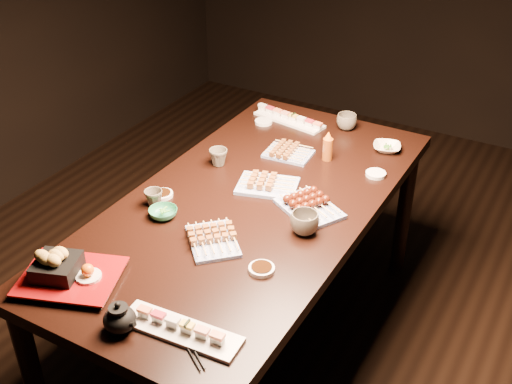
% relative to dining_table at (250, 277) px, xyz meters
% --- Properties ---
extents(ground, '(5.00, 5.00, 0.00)m').
position_rel_dining_table_xyz_m(ground, '(0.14, -0.01, -0.38)').
color(ground, black).
rests_on(ground, ground).
extents(dining_table, '(1.04, 1.87, 0.75)m').
position_rel_dining_table_xyz_m(dining_table, '(0.00, 0.00, 0.00)').
color(dining_table, black).
rests_on(dining_table, ground).
extents(sushi_platter_near, '(0.39, 0.13, 0.05)m').
position_rel_dining_table_xyz_m(sushi_platter_near, '(0.18, -0.71, 0.40)').
color(sushi_platter_near, white).
rests_on(sushi_platter_near, dining_table).
extents(sushi_platter_far, '(0.37, 0.16, 0.04)m').
position_rel_dining_table_xyz_m(sushi_platter_far, '(-0.20, 0.72, 0.40)').
color(sushi_platter_far, white).
rests_on(sushi_platter_far, dining_table).
extents(yakitori_plate_center, '(0.28, 0.23, 0.06)m').
position_rel_dining_table_xyz_m(yakitori_plate_center, '(0.01, 0.13, 0.41)').
color(yakitori_plate_center, '#828EB6').
rests_on(yakitori_plate_center, dining_table).
extents(yakitori_plate_right, '(0.27, 0.27, 0.06)m').
position_rel_dining_table_xyz_m(yakitori_plate_right, '(0.02, -0.29, 0.40)').
color(yakitori_plate_right, '#828EB6').
rests_on(yakitori_plate_right, dining_table).
extents(yakitori_plate_left, '(0.21, 0.16, 0.05)m').
position_rel_dining_table_xyz_m(yakitori_plate_left, '(-0.04, 0.41, 0.40)').
color(yakitori_plate_left, '#828EB6').
rests_on(yakitori_plate_left, dining_table).
extents(tsukune_plate, '(0.30, 0.27, 0.06)m').
position_rel_dining_table_xyz_m(tsukune_plate, '(0.23, 0.06, 0.41)').
color(tsukune_plate, '#828EB6').
rests_on(tsukune_plate, dining_table).
extents(edamame_bowl_green, '(0.12, 0.12, 0.03)m').
position_rel_dining_table_xyz_m(edamame_bowl_green, '(-0.23, -0.25, 0.39)').
color(edamame_bowl_green, '#297D51').
rests_on(edamame_bowl_green, dining_table).
extents(edamame_bowl_cream, '(0.15, 0.15, 0.03)m').
position_rel_dining_table_xyz_m(edamame_bowl_cream, '(0.32, 0.67, 0.39)').
color(edamame_bowl_cream, beige).
rests_on(edamame_bowl_cream, dining_table).
extents(tempura_tray, '(0.38, 0.34, 0.11)m').
position_rel_dining_table_xyz_m(tempura_tray, '(-0.27, -0.70, 0.43)').
color(tempura_tray, black).
rests_on(tempura_tray, dining_table).
extents(teacup_near_left, '(0.09, 0.09, 0.07)m').
position_rel_dining_table_xyz_m(teacup_near_left, '(-0.31, -0.20, 0.41)').
color(teacup_near_left, '#4C463B').
rests_on(teacup_near_left, dining_table).
extents(teacup_mid_right, '(0.14, 0.14, 0.08)m').
position_rel_dining_table_xyz_m(teacup_mid_right, '(0.27, -0.08, 0.42)').
color(teacup_mid_right, '#4C463B').
rests_on(teacup_mid_right, dining_table).
extents(teacup_far_left, '(0.09, 0.09, 0.07)m').
position_rel_dining_table_xyz_m(teacup_far_left, '(-0.26, 0.19, 0.41)').
color(teacup_far_left, '#4C463B').
rests_on(teacup_far_left, dining_table).
extents(teacup_far_right, '(0.11, 0.11, 0.07)m').
position_rel_dining_table_xyz_m(teacup_far_right, '(0.08, 0.78, 0.41)').
color(teacup_far_right, '#4C463B').
rests_on(teacup_far_right, dining_table).
extents(teapot, '(0.13, 0.13, 0.10)m').
position_rel_dining_table_xyz_m(teapot, '(0.02, -0.79, 0.42)').
color(teapot, black).
rests_on(teapot, dining_table).
extents(condiment_bottle, '(0.06, 0.06, 0.13)m').
position_rel_dining_table_xyz_m(condiment_bottle, '(0.12, 0.46, 0.44)').
color(condiment_bottle, brown).
rests_on(condiment_bottle, dining_table).
extents(sauce_dish_west, '(0.10, 0.10, 0.01)m').
position_rel_dining_table_xyz_m(sauce_dish_west, '(-0.32, -0.13, 0.38)').
color(sauce_dish_west, white).
rests_on(sauce_dish_west, dining_table).
extents(sauce_dish_east, '(0.11, 0.11, 0.01)m').
position_rel_dining_table_xyz_m(sauce_dish_east, '(0.35, 0.44, 0.38)').
color(sauce_dish_east, white).
rests_on(sauce_dish_east, dining_table).
extents(sauce_dish_se, '(0.12, 0.12, 0.02)m').
position_rel_dining_table_xyz_m(sauce_dish_se, '(0.25, -0.34, 0.38)').
color(sauce_dish_se, white).
rests_on(sauce_dish_se, dining_table).
extents(sauce_dish_nw, '(0.10, 0.10, 0.01)m').
position_rel_dining_table_xyz_m(sauce_dish_nw, '(-0.29, 0.64, 0.38)').
color(sauce_dish_nw, white).
rests_on(sauce_dish_nw, dining_table).
extents(chopsticks_near, '(0.18, 0.12, 0.01)m').
position_rel_dining_table_xyz_m(chopsticks_near, '(-0.21, -0.70, 0.38)').
color(chopsticks_near, black).
rests_on(chopsticks_near, dining_table).
extents(chopsticks_se, '(0.22, 0.15, 0.01)m').
position_rel_dining_table_xyz_m(chopsticks_se, '(0.22, -0.74, 0.38)').
color(chopsticks_se, black).
rests_on(chopsticks_se, dining_table).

